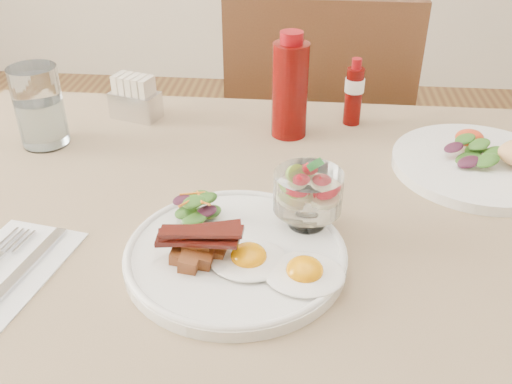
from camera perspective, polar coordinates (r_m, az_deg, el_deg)
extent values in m
cylinder|color=#503019|center=(1.44, -19.05, -6.51)|extent=(0.06, 0.06, 0.71)
cube|color=#503019|center=(0.80, 6.17, -4.93)|extent=(1.30, 0.85, 0.04)
cube|color=#9A7B5E|center=(0.79, 6.25, -3.72)|extent=(1.33, 0.88, 0.00)
cylinder|color=#503019|center=(1.57, -1.39, -6.81)|extent=(0.04, 0.04, 0.45)
cylinder|color=#503019|center=(1.57, 11.86, -7.47)|extent=(0.04, 0.04, 0.45)
cylinder|color=#503019|center=(1.86, -0.08, 0.14)|extent=(0.04, 0.04, 0.45)
cylinder|color=#503019|center=(1.86, 11.00, -0.44)|extent=(0.04, 0.04, 0.45)
cube|color=#503019|center=(1.58, 5.80, 3.75)|extent=(0.42, 0.42, 0.03)
cube|color=#503019|center=(1.30, 6.26, 8.73)|extent=(0.42, 0.03, 0.46)
cylinder|color=white|center=(0.72, -2.05, -6.33)|extent=(0.28, 0.28, 0.02)
ellipsoid|color=white|center=(0.68, 4.87, -8.14)|extent=(0.12, 0.11, 0.01)
ellipsoid|color=#FC9405|center=(0.67, 4.89, -7.76)|extent=(0.04, 0.04, 0.03)
ellipsoid|color=white|center=(0.70, -0.73, -6.78)|extent=(0.12, 0.11, 0.01)
ellipsoid|color=#FC9405|center=(0.69, -0.73, -6.39)|extent=(0.04, 0.04, 0.03)
cube|color=brown|center=(0.71, -6.06, -5.70)|extent=(0.03, 0.03, 0.02)
cube|color=brown|center=(0.69, -5.31, -6.66)|extent=(0.03, 0.03, 0.02)
cube|color=brown|center=(0.70, -7.73, -6.40)|extent=(0.03, 0.03, 0.02)
cube|color=brown|center=(0.70, -3.95, -6.05)|extent=(0.03, 0.03, 0.02)
cube|color=brown|center=(0.69, -6.69, -7.02)|extent=(0.03, 0.03, 0.02)
cube|color=brown|center=(0.72, -6.82, -5.26)|extent=(0.03, 0.03, 0.02)
cube|color=brown|center=(0.69, -5.33, -5.17)|extent=(0.03, 0.03, 0.02)
cube|color=brown|center=(0.69, -6.49, -5.23)|extent=(0.03, 0.03, 0.02)
cube|color=#52110D|center=(0.69, -5.95, -4.73)|extent=(0.10, 0.03, 0.01)
cube|color=#52110D|center=(0.68, -5.88, -4.83)|extent=(0.10, 0.03, 0.01)
cube|color=#52110D|center=(0.69, -5.63, -3.85)|extent=(0.10, 0.04, 0.01)
cube|color=#52110D|center=(0.68, -5.49, -3.96)|extent=(0.10, 0.02, 0.01)
ellipsoid|color=#285416|center=(0.78, -6.04, -2.35)|extent=(0.04, 0.03, 0.01)
ellipsoid|color=#285416|center=(0.78, -4.67, -2.01)|extent=(0.04, 0.03, 0.01)
ellipsoid|color=#341021|center=(0.79, -6.71, -1.45)|extent=(0.03, 0.03, 0.01)
ellipsoid|color=#285416|center=(0.76, -6.19, -2.65)|extent=(0.04, 0.03, 0.01)
ellipsoid|color=#285416|center=(0.77, -7.04, -2.02)|extent=(0.04, 0.03, 0.01)
ellipsoid|color=#341021|center=(0.76, -4.94, -1.91)|extent=(0.03, 0.02, 0.01)
ellipsoid|color=#285416|center=(0.78, -5.82, -0.50)|extent=(0.04, 0.03, 0.01)
ellipsoid|color=#285416|center=(0.77, -4.94, -0.63)|extent=(0.03, 0.03, 0.01)
ellipsoid|color=#341021|center=(0.77, -7.43, -0.79)|extent=(0.03, 0.02, 0.01)
ellipsoid|color=#285416|center=(0.76, -6.25, -0.99)|extent=(0.04, 0.03, 0.01)
ellipsoid|color=#285416|center=(0.76, -5.16, -0.62)|extent=(0.03, 0.02, 0.01)
cylinder|color=orange|center=(0.76, -5.67, -0.51)|extent=(0.02, 0.03, 0.01)
cylinder|color=orange|center=(0.77, -6.38, -0.14)|extent=(0.04, 0.01, 0.01)
cylinder|color=orange|center=(0.75, -5.56, -0.94)|extent=(0.03, 0.02, 0.01)
cylinder|color=orange|center=(0.76, -6.69, -0.89)|extent=(0.03, 0.03, 0.01)
cylinder|color=white|center=(0.76, 5.07, -2.82)|extent=(0.05, 0.05, 0.01)
cylinder|color=white|center=(0.76, 5.11, -2.05)|extent=(0.02, 0.02, 0.02)
cylinder|color=white|center=(0.74, 5.23, 0.06)|extent=(0.09, 0.09, 0.05)
cylinder|color=#F5E5AE|center=(0.75, 4.08, -0.44)|extent=(0.02, 0.02, 0.01)
cylinder|color=#F5E5AE|center=(0.74, 6.41, -0.41)|extent=(0.02, 0.02, 0.01)
cylinder|color=#F5E5AE|center=(0.75, 4.90, 0.59)|extent=(0.02, 0.02, 0.01)
cylinder|color=#7DB136|center=(0.74, 4.19, 1.37)|extent=(0.04, 0.04, 0.01)
cone|color=red|center=(0.73, 6.51, 1.04)|extent=(0.02, 0.02, 0.03)
cone|color=red|center=(0.72, 4.38, 1.24)|extent=(0.02, 0.02, 0.03)
cone|color=red|center=(0.74, 5.21, 2.44)|extent=(0.02, 0.02, 0.03)
ellipsoid|color=#28712F|center=(0.72, 5.67, 2.60)|extent=(0.02, 0.01, 0.00)
ellipsoid|color=#28712F|center=(0.72, 6.22, 2.92)|extent=(0.02, 0.01, 0.00)
cylinder|color=white|center=(0.98, 21.36, 2.53)|extent=(0.27, 0.27, 0.02)
ellipsoid|color=#285416|center=(0.97, 20.45, 3.14)|extent=(0.05, 0.04, 0.01)
ellipsoid|color=#285416|center=(0.99, 21.13, 4.07)|extent=(0.04, 0.04, 0.01)
ellipsoid|color=#341021|center=(0.94, 20.49, 2.83)|extent=(0.04, 0.03, 0.01)
ellipsoid|color=#285416|center=(0.95, 22.10, 2.95)|extent=(0.05, 0.04, 0.01)
ellipsoid|color=#285416|center=(0.98, 22.67, 3.71)|extent=(0.04, 0.03, 0.01)
ellipsoid|color=#341021|center=(0.96, 19.15, 4.24)|extent=(0.04, 0.03, 0.01)
ellipsoid|color=#285416|center=(0.98, 21.43, 4.45)|extent=(0.04, 0.03, 0.01)
ellipsoid|color=#285416|center=(0.98, 20.18, 5.01)|extent=(0.04, 0.03, 0.01)
ellipsoid|color=red|center=(1.01, 20.51, 4.85)|extent=(0.05, 0.04, 0.03)
cylinder|color=#540604|center=(1.00, 3.41, 10.08)|extent=(0.07, 0.07, 0.17)
cylinder|color=maroon|center=(0.97, 3.59, 15.16)|extent=(0.05, 0.05, 0.02)
cylinder|color=#540604|center=(1.07, 9.73, 9.39)|extent=(0.03, 0.03, 0.11)
cylinder|color=white|center=(1.06, 9.84, 10.49)|extent=(0.04, 0.04, 0.02)
cylinder|color=maroon|center=(1.05, 10.04, 12.51)|extent=(0.02, 0.02, 0.02)
cube|color=silver|center=(1.11, -11.93, 8.51)|extent=(0.10, 0.07, 0.05)
cube|color=beige|center=(1.12, -13.39, 10.11)|extent=(0.02, 0.04, 0.05)
cube|color=beige|center=(1.11, -12.75, 10.02)|extent=(0.02, 0.04, 0.05)
cube|color=beige|center=(1.10, -12.10, 9.94)|extent=(0.02, 0.04, 0.05)
cube|color=beige|center=(1.09, -11.44, 9.84)|extent=(0.02, 0.04, 0.05)
cube|color=beige|center=(1.09, -10.77, 9.75)|extent=(0.02, 0.04, 0.05)
cylinder|color=white|center=(1.04, -20.86, 7.99)|extent=(0.08, 0.08, 0.14)
cylinder|color=silver|center=(1.05, -20.56, 6.57)|extent=(0.07, 0.07, 0.08)
cube|color=silver|center=(0.75, -22.96, -7.94)|extent=(0.05, 0.21, 0.00)
cube|color=silver|center=(0.82, -23.65, -4.30)|extent=(0.01, 0.05, 0.00)
cube|color=silver|center=(0.82, -23.17, -4.41)|extent=(0.01, 0.05, 0.00)
cube|color=silver|center=(0.81, -22.68, -4.53)|extent=(0.01, 0.05, 0.00)
cube|color=silver|center=(0.81, -22.18, -4.65)|extent=(0.01, 0.05, 0.00)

